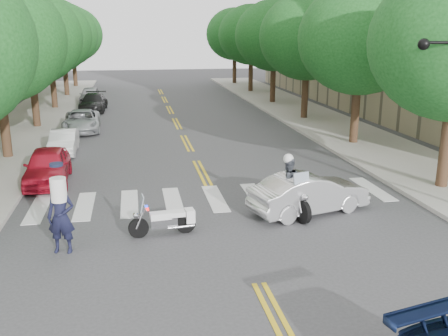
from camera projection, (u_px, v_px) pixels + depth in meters
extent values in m
plane|color=#38383A|center=(259.00, 284.00, 12.14)|extent=(140.00, 140.00, 0.00)
cube|color=#9E9991|center=(26.00, 127.00, 31.32)|extent=(5.00, 60.00, 0.15)
cube|color=#9E9991|center=(313.00, 118.00, 34.63)|extent=(5.00, 60.00, 0.15)
cylinder|color=#382316|center=(4.00, 125.00, 23.43)|extent=(0.44, 0.44, 3.32)
cylinder|color=#382316|center=(35.00, 102.00, 31.02)|extent=(0.44, 0.44, 3.32)
ellipsoid|color=#144718|center=(28.00, 37.00, 29.98)|extent=(6.40, 6.40, 5.76)
cylinder|color=#382316|center=(53.00, 88.00, 38.60)|extent=(0.44, 0.44, 3.32)
ellipsoid|color=#144718|center=(49.00, 36.00, 37.56)|extent=(6.40, 6.40, 5.76)
cylinder|color=#382316|center=(66.00, 78.00, 46.19)|extent=(0.44, 0.44, 3.32)
ellipsoid|color=#144718|center=(62.00, 35.00, 45.15)|extent=(6.40, 6.40, 5.76)
cylinder|color=#382316|center=(75.00, 72.00, 53.77)|extent=(0.44, 0.44, 3.32)
ellipsoid|color=#144718|center=(72.00, 34.00, 52.73)|extent=(6.40, 6.40, 5.76)
cylinder|color=#382316|center=(446.00, 148.00, 18.92)|extent=(0.44, 0.44, 3.32)
cylinder|color=#382316|center=(355.00, 114.00, 26.50)|extent=(0.44, 0.44, 3.32)
ellipsoid|color=#144718|center=(360.00, 38.00, 25.46)|extent=(6.40, 6.40, 5.76)
cylinder|color=#382316|center=(305.00, 95.00, 34.08)|extent=(0.44, 0.44, 3.32)
ellipsoid|color=#144718|center=(307.00, 37.00, 33.05)|extent=(6.40, 6.40, 5.76)
cylinder|color=#382316|center=(273.00, 84.00, 41.67)|extent=(0.44, 0.44, 3.32)
ellipsoid|color=#144718|center=(274.00, 35.00, 40.63)|extent=(6.40, 6.40, 5.76)
cylinder|color=#382316|center=(251.00, 75.00, 49.25)|extent=(0.44, 0.44, 3.32)
ellipsoid|color=#144718|center=(251.00, 35.00, 48.21)|extent=(6.40, 6.40, 5.76)
cylinder|color=#382316|center=(234.00, 69.00, 56.84)|extent=(0.44, 0.44, 3.32)
ellipsoid|color=#144718|center=(235.00, 34.00, 55.80)|extent=(6.40, 6.40, 5.76)
sphere|color=black|center=(424.00, 44.00, 15.01)|extent=(0.36, 0.36, 0.36)
cylinder|color=black|center=(303.00, 212.00, 15.84)|extent=(0.35, 0.77, 0.76)
cylinder|color=black|center=(274.00, 196.00, 17.40)|extent=(0.39, 0.79, 0.76)
cube|color=silver|center=(287.00, 200.00, 16.64)|extent=(0.60, 1.06, 0.36)
cube|color=black|center=(289.00, 193.00, 16.46)|extent=(0.59, 0.86, 0.25)
cube|color=black|center=(279.00, 187.00, 16.99)|extent=(0.59, 0.71, 0.18)
cube|color=black|center=(272.00, 187.00, 17.47)|extent=(0.56, 0.45, 0.50)
cube|color=#8C99A5|center=(302.00, 182.00, 15.71)|extent=(0.58, 0.31, 0.61)
cube|color=red|center=(301.00, 186.00, 15.99)|extent=(0.14, 0.14, 0.09)
cube|color=#0C26E5|center=(294.00, 187.00, 15.88)|extent=(0.14, 0.14, 0.09)
imported|color=#474C56|center=(288.00, 183.00, 16.48)|extent=(1.00, 0.86, 1.76)
sphere|color=silver|center=(288.00, 159.00, 16.26)|extent=(0.34, 0.34, 0.34)
cylinder|color=black|center=(139.00, 228.00, 14.76)|extent=(0.61, 0.19, 0.60)
cylinder|color=black|center=(186.00, 223.00, 15.15)|extent=(0.62, 0.22, 0.60)
cube|color=silver|center=(164.00, 222.00, 14.94)|extent=(0.83, 0.37, 0.28)
cube|color=white|center=(161.00, 216.00, 14.86)|extent=(0.65, 0.38, 0.20)
cube|color=white|center=(177.00, 213.00, 14.99)|extent=(0.52, 0.40, 0.14)
cube|color=white|center=(190.00, 215.00, 15.13)|extent=(0.31, 0.42, 0.40)
cube|color=#8C99A5|center=(141.00, 203.00, 14.59)|extent=(0.18, 0.46, 0.49)
cube|color=red|center=(147.00, 209.00, 14.58)|extent=(0.10, 0.10, 0.07)
cube|color=#0C26E5|center=(146.00, 207.00, 14.78)|extent=(0.10, 0.10, 0.07)
imported|color=black|center=(61.00, 217.00, 13.62)|extent=(0.84, 0.64, 2.06)
imported|color=silver|center=(309.00, 193.00, 16.72)|extent=(4.36, 2.49, 1.36)
imported|color=#B21327|center=(48.00, 166.00, 20.00)|extent=(1.83, 4.20, 1.41)
imported|color=silver|center=(64.00, 142.00, 24.88)|extent=(1.30, 3.56, 1.17)
imported|color=#96999D|center=(82.00, 121.00, 30.35)|extent=(2.30, 4.69, 1.28)
imported|color=black|center=(93.00, 102.00, 37.98)|extent=(2.05, 4.64, 1.32)
imported|color=#9FA0A5|center=(90.00, 95.00, 41.95)|extent=(1.70, 4.08, 1.38)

